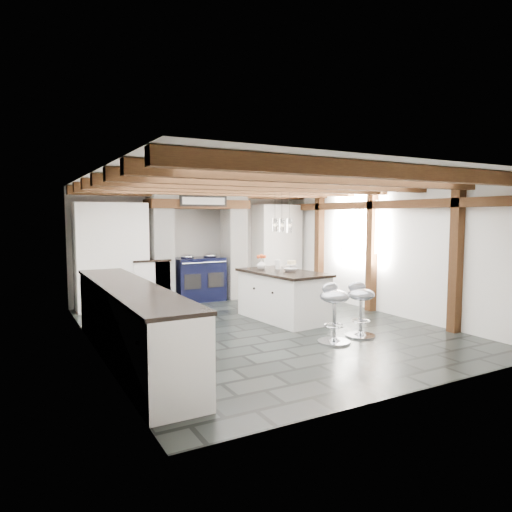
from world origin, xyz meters
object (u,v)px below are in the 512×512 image
kitchen_island (283,295)px  bar_stool_near (361,303)px  range_cooker (199,278)px  bar_stool_far (334,306)px

kitchen_island → bar_stool_near: size_ratio=2.18×
range_cooker → bar_stool_far: range_cooker is taller
kitchen_island → bar_stool_far: size_ratio=2.08×
bar_stool_near → bar_stool_far: bar_stool_far is taller
kitchen_island → bar_stool_far: kitchen_island is taller
kitchen_island → bar_stool_far: bearing=-100.7°
kitchen_island → bar_stool_near: kitchen_island is taller
range_cooker → kitchen_island: (0.60, -2.31, -0.04)m
bar_stool_near → bar_stool_far: bearing=-155.3°
range_cooker → bar_stool_far: (0.44, -3.88, 0.05)m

